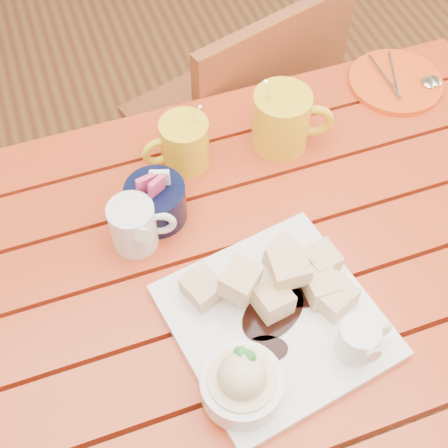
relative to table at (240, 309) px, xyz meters
name	(u,v)px	position (x,y,z in m)	size (l,w,h in m)	color
ground	(235,426)	(0.00, 0.00, -0.64)	(5.00, 5.00, 0.00)	brown
table	(240,309)	(0.00, 0.00, 0.00)	(1.20, 0.79, 0.75)	#9F3114
dessert_plate	(273,329)	(0.00, -0.11, 0.14)	(0.33, 0.33, 0.11)	white
coffee_mug_left	(183,143)	(-0.01, 0.25, 0.16)	(0.12, 0.08, 0.14)	yellow
coffee_mug_right	(283,120)	(0.17, 0.24, 0.17)	(0.14, 0.10, 0.17)	yellow
cream_pitcher	(135,225)	(-0.13, 0.12, 0.15)	(0.11, 0.09, 0.09)	white
sugar_caddy	(156,201)	(-0.09, 0.16, 0.15)	(0.10, 0.10, 0.11)	black
orange_saucer	(396,82)	(0.44, 0.31, 0.11)	(0.18, 0.18, 0.02)	#F24D15
chair_far	(241,123)	(0.22, 0.56, -0.17)	(0.50, 0.50, 0.84)	brown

